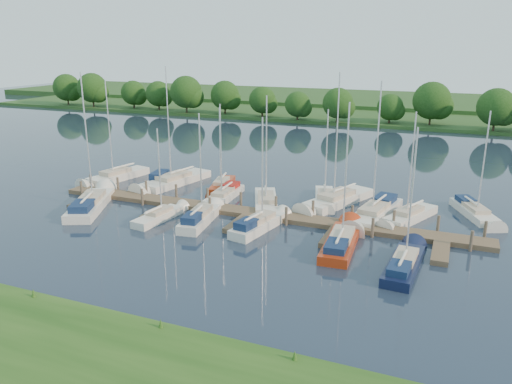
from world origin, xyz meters
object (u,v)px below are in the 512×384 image
at_px(dock, 250,215).
at_px(sailboat_n_5, 266,204).
at_px(motorboat, 159,181).
at_px(sailboat_n_0, 115,178).
at_px(sailboat_s_2, 200,219).

distance_m(dock, sailboat_n_5, 3.44).
relative_size(motorboat, sailboat_n_5, 0.52).
height_order(dock, motorboat, motorboat).
xyz_separation_m(sailboat_n_0, motorboat, (5.45, 0.42, 0.07)).
xyz_separation_m(sailboat_n_0, sailboat_s_2, (15.41, -8.58, 0.06)).
distance_m(motorboat, sailboat_n_5, 13.87).
bearing_deg(dock, sailboat_s_2, -140.86).
height_order(sailboat_n_0, motorboat, sailboat_n_0).
distance_m(dock, sailboat_s_2, 4.40).
distance_m(motorboat, sailboat_s_2, 13.43).
bearing_deg(sailboat_n_5, sailboat_s_2, 37.06).
bearing_deg(sailboat_n_0, sailboat_s_2, 163.23).
bearing_deg(motorboat, dock, 147.49).
xyz_separation_m(sailboat_n_5, sailboat_s_2, (-3.62, -6.21, 0.07)).
bearing_deg(sailboat_n_0, dock, 175.19).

